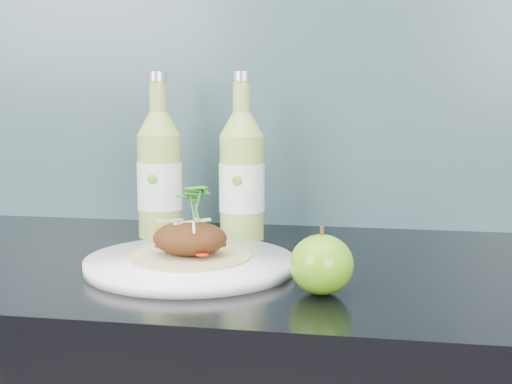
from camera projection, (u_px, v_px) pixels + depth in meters
subway_backsplash at (242, 29)px, 1.27m from camera, size 4.00×0.02×0.70m
dinner_plate at (190, 263)px, 0.97m from camera, size 0.34×0.34×0.02m
pork_taco at (190, 237)px, 0.96m from camera, size 0.17×0.17×0.10m
green_apple at (322, 264)px, 0.85m from camera, size 0.09×0.09×0.08m
cider_bottle_left at (159, 175)px, 1.18m from camera, size 0.09×0.09×0.27m
cider_bottle_right at (242, 176)px, 1.16m from camera, size 0.08×0.08×0.27m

